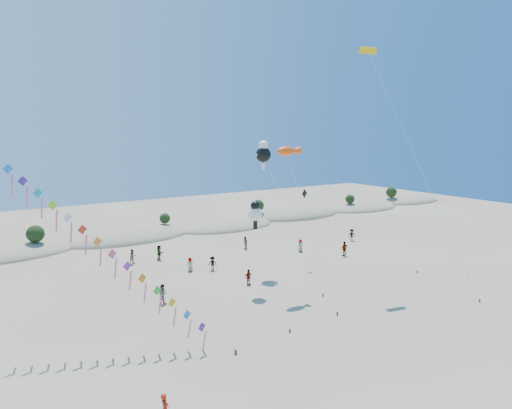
# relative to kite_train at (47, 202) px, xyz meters

# --- Properties ---
(ground) EXTENTS (160.00, 160.00, 0.00)m
(ground) POSITION_rel_kite_train_xyz_m (13.43, -15.91, -10.38)
(ground) COLOR #807059
(ground) RESTS_ON ground
(dune_ridge) EXTENTS (145.30, 11.49, 5.57)m
(dune_ridge) POSITION_rel_kite_train_xyz_m (14.48, 29.23, -10.27)
(dune_ridge) COLOR gray
(dune_ridge) RESTS_ON ground
(kite_train) EXTENTS (19.16, 15.98, 19.94)m
(kite_train) POSITION_rel_kite_train_xyz_m (0.00, 0.00, 0.00)
(kite_train) COLOR #3F2D1E
(kite_train) RESTS_ON ground
(fish_kite) EXTENTS (2.51, 8.19, 13.86)m
(fish_kite) POSITION_rel_kite_train_xyz_m (20.93, 0.18, 2.99)
(fish_kite) COLOR #3F2D1E
(fish_kite) RESTS_ON ground
(cartoon_kite_low) EXTENTS (3.48, 9.94, 8.77)m
(cartoon_kite_low) POSITION_rel_kite_train_xyz_m (17.90, 1.27, -2.73)
(cartoon_kite_low) COLOR #3F2D1E
(cartoon_kite_low) RESTS_ON ground
(cartoon_kite_high) EXTENTS (2.00, 11.09, 14.34)m
(cartoon_kite_high) POSITION_rel_kite_train_xyz_m (22.26, 6.47, 2.59)
(cartoon_kite_high) COLOR #3F2D1E
(cartoon_kite_high) RESTS_ON ground
(parafoil_kite) EXTENTS (4.66, 11.75, 23.52)m
(parafoil_kite) POSITION_rel_kite_train_xyz_m (29.73, -1.45, 12.03)
(parafoil_kite) COLOR #3F2D1E
(parafoil_kite) RESTS_ON ground
(dark_kite) EXTENTS (8.92, 9.57, 8.83)m
(dark_kite) POSITION_rel_kite_train_xyz_m (29.39, 2.78, -4.29)
(dark_kite) COLOR #3F2D1E
(dark_kite) RESTS_ON ground
(flyer_foreground) EXTENTS (0.63, 0.74, 1.72)m
(flyer_foreground) POSITION_rel_kite_train_xyz_m (3.36, -12.74, -9.52)
(flyer_foreground) COLOR red
(flyer_foreground) RESTS_ON ground
(beachgoers) EXTENTS (32.01, 14.59, 1.85)m
(beachgoers) POSITION_rel_kite_train_xyz_m (20.94, 10.22, -9.53)
(beachgoers) COLOR slate
(beachgoers) RESTS_ON ground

